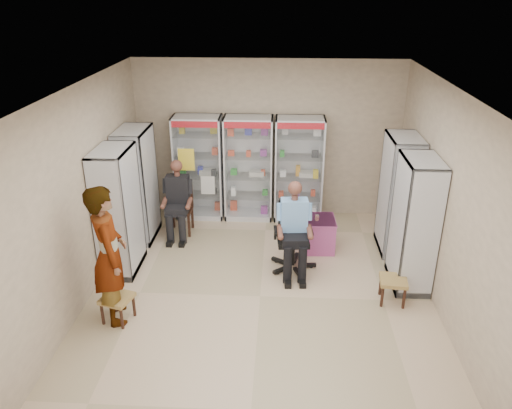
# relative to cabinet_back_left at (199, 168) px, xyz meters

# --- Properties ---
(floor) EXTENTS (6.00, 6.00, 0.00)m
(floor) POSITION_rel_cabinet_back_left_xyz_m (1.30, -2.73, -1.00)
(floor) COLOR tan
(floor) RESTS_ON ground
(room_shell) EXTENTS (5.02, 6.02, 3.01)m
(room_shell) POSITION_rel_cabinet_back_left_xyz_m (1.30, -2.73, 0.97)
(room_shell) COLOR tan
(room_shell) RESTS_ON ground
(cabinet_back_left) EXTENTS (0.90, 0.50, 2.00)m
(cabinet_back_left) POSITION_rel_cabinet_back_left_xyz_m (0.00, 0.00, 0.00)
(cabinet_back_left) COLOR silver
(cabinet_back_left) RESTS_ON floor
(cabinet_back_mid) EXTENTS (0.90, 0.50, 2.00)m
(cabinet_back_mid) POSITION_rel_cabinet_back_left_xyz_m (0.95, 0.00, 0.00)
(cabinet_back_mid) COLOR #BBBCC3
(cabinet_back_mid) RESTS_ON floor
(cabinet_back_right) EXTENTS (0.90, 0.50, 2.00)m
(cabinet_back_right) POSITION_rel_cabinet_back_left_xyz_m (1.90, 0.00, 0.00)
(cabinet_back_right) COLOR #A1A2A8
(cabinet_back_right) RESTS_ON floor
(cabinet_right_far) EXTENTS (0.90, 0.50, 2.00)m
(cabinet_right_far) POSITION_rel_cabinet_back_left_xyz_m (3.53, -1.13, 0.00)
(cabinet_right_far) COLOR #A2A4A9
(cabinet_right_far) RESTS_ON floor
(cabinet_right_near) EXTENTS (0.90, 0.50, 2.00)m
(cabinet_right_near) POSITION_rel_cabinet_back_left_xyz_m (3.53, -2.23, 0.00)
(cabinet_right_near) COLOR #A0A3A7
(cabinet_right_near) RESTS_ON floor
(cabinet_left_far) EXTENTS (0.90, 0.50, 2.00)m
(cabinet_left_far) POSITION_rel_cabinet_back_left_xyz_m (-0.93, -0.93, 0.00)
(cabinet_left_far) COLOR silver
(cabinet_left_far) RESTS_ON floor
(cabinet_left_near) EXTENTS (0.90, 0.50, 2.00)m
(cabinet_left_near) POSITION_rel_cabinet_back_left_xyz_m (-0.93, -2.03, 0.00)
(cabinet_left_near) COLOR silver
(cabinet_left_near) RESTS_ON floor
(wooden_chair) EXTENTS (0.42, 0.42, 0.94)m
(wooden_chair) POSITION_rel_cabinet_back_left_xyz_m (-0.25, -0.73, -0.53)
(wooden_chair) COLOR black
(wooden_chair) RESTS_ON floor
(seated_customer) EXTENTS (0.44, 0.60, 1.34)m
(seated_customer) POSITION_rel_cabinet_back_left_xyz_m (-0.25, -0.78, -0.33)
(seated_customer) COLOR black
(seated_customer) RESTS_ON floor
(office_chair) EXTENTS (0.66, 0.66, 1.12)m
(office_chair) POSITION_rel_cabinet_back_left_xyz_m (1.78, -1.89, -0.44)
(office_chair) COLOR black
(office_chair) RESTS_ON floor
(seated_shopkeeper) EXTENTS (0.52, 0.69, 1.43)m
(seated_shopkeeper) POSITION_rel_cabinet_back_left_xyz_m (1.78, -1.94, -0.29)
(seated_shopkeeper) COLOR #72AEE2
(seated_shopkeeper) RESTS_ON floor
(pink_trunk) EXTENTS (0.61, 0.59, 0.57)m
(pink_trunk) POSITION_rel_cabinet_back_left_xyz_m (2.20, -1.23, -0.72)
(pink_trunk) COLOR #B44894
(pink_trunk) RESTS_ON floor
(tea_glass) EXTENTS (0.07, 0.07, 0.09)m
(tea_glass) POSITION_rel_cabinet_back_left_xyz_m (2.19, -1.27, -0.39)
(tea_glass) COLOR #572207
(tea_glass) RESTS_ON pink_trunk
(woven_stool_a) EXTENTS (0.41, 0.41, 0.38)m
(woven_stool_a) POSITION_rel_cabinet_back_left_xyz_m (3.20, -2.75, -0.81)
(woven_stool_a) COLOR #B2774B
(woven_stool_a) RESTS_ON floor
(woven_stool_b) EXTENTS (0.46, 0.46, 0.38)m
(woven_stool_b) POSITION_rel_cabinet_back_left_xyz_m (-0.60, -3.39, -0.81)
(woven_stool_b) COLOR tan
(woven_stool_b) RESTS_ON floor
(standing_man) EXTENTS (0.71, 0.84, 1.95)m
(standing_man) POSITION_rel_cabinet_back_left_xyz_m (-0.65, -3.32, -0.03)
(standing_man) COLOR #9C9C9E
(standing_man) RESTS_ON floor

